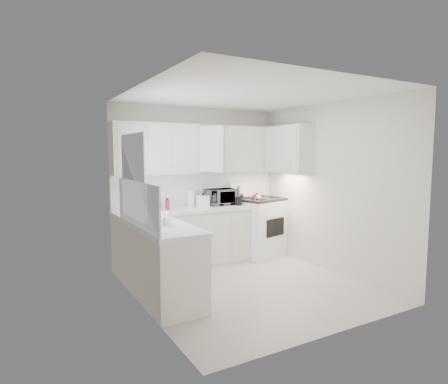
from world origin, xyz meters
TOP-DOWN VIEW (x-y plane):
  - floor at (0.00, 0.00)m, footprint 3.20×3.20m
  - ceiling at (0.00, 0.00)m, footprint 3.20×3.20m
  - wall_back at (0.00, 1.60)m, footprint 3.00×0.00m
  - wall_front at (0.00, -1.60)m, footprint 3.00×0.00m
  - wall_left at (-1.50, 0.00)m, footprint 0.00×3.20m
  - wall_right at (1.50, 0.00)m, footprint 0.00×3.20m
  - window_blinds at (-1.48, 0.35)m, footprint 0.06×0.96m
  - lower_cabinets_back at (-0.39, 1.30)m, footprint 2.22×0.60m
  - lower_cabinets_left at (-1.20, 0.20)m, footprint 0.60×1.60m
  - countertop_back at (-0.39, 1.29)m, footprint 2.24×0.64m
  - countertop_left at (-1.19, 0.20)m, footprint 0.64×1.62m
  - backsplash_back at (0.00, 1.59)m, footprint 2.98×0.02m
  - backsplash_left at (-1.49, 0.20)m, footprint 0.02×1.60m
  - upper_cabinets_back at (0.00, 1.44)m, footprint 3.00×0.33m
  - upper_cabinets_right at (1.33, 0.82)m, footprint 0.33×0.90m
  - sink at (-1.19, 0.55)m, footprint 0.42×0.38m
  - stove at (1.07, 1.28)m, footprint 1.01×0.90m
  - tea_kettle at (0.89, 1.12)m, footprint 0.27×0.24m
  - frying_pan at (1.25, 1.44)m, footprint 0.33×0.46m
  - microwave at (0.33, 1.40)m, footprint 0.50×0.29m
  - rice_cooker at (-0.06, 1.30)m, footprint 0.24×0.24m
  - paper_towel at (-0.21, 1.44)m, footprint 0.12×0.12m
  - utensil_crock at (0.56, 1.18)m, footprint 0.13×0.13m
  - dish_rack at (-1.26, 0.11)m, footprint 0.41×0.34m
  - spice_left_0 at (-0.85, 1.42)m, footprint 0.06×0.06m
  - spice_left_1 at (-0.78, 1.33)m, footprint 0.06×0.06m
  - spice_left_2 at (-0.70, 1.42)m, footprint 0.06×0.06m
  - spice_left_3 at (-0.62, 1.33)m, footprint 0.06×0.06m
  - sauce_right_0 at (0.58, 1.46)m, footprint 0.06×0.06m
  - sauce_right_1 at (0.64, 1.40)m, footprint 0.06×0.06m
  - sauce_right_2 at (0.69, 1.46)m, footprint 0.06×0.06m
  - sauce_right_3 at (0.74, 1.40)m, footprint 0.06×0.06m
  - sauce_right_4 at (0.80, 1.46)m, footprint 0.06×0.06m

SIDE VIEW (x-z plane):
  - floor at x=0.00m, z-range 0.00..0.00m
  - lower_cabinets_back at x=-0.39m, z-range 0.00..0.90m
  - lower_cabinets_left at x=-1.20m, z-range 0.00..0.90m
  - stove at x=1.07m, z-range 0.00..1.33m
  - countertop_back at x=-0.39m, z-range 0.90..0.95m
  - countertop_left at x=-1.19m, z-range 0.90..0.95m
  - frying_pan at x=1.25m, z-range 0.95..0.98m
  - spice_left_0 at x=-0.85m, z-range 0.95..1.08m
  - spice_left_1 at x=-0.78m, z-range 0.95..1.08m
  - spice_left_2 at x=-0.70m, z-range 0.95..1.08m
  - spice_left_3 at x=-0.62m, z-range 0.95..1.08m
  - sauce_right_0 at x=0.58m, z-range 0.95..1.14m
  - sauce_right_1 at x=0.64m, z-range 0.95..1.14m
  - sauce_right_2 at x=0.69m, z-range 0.95..1.14m
  - sauce_right_3 at x=0.74m, z-range 0.95..1.14m
  - sauce_right_4 at x=0.80m, z-range 0.95..1.14m
  - dish_rack at x=-1.26m, z-range 0.95..1.15m
  - tea_kettle at x=0.89m, z-range 0.94..1.17m
  - rice_cooker at x=-0.06m, z-range 0.95..1.18m
  - sink at x=-1.19m, z-range 0.92..1.22m
  - paper_towel at x=-0.21m, z-range 0.95..1.22m
  - microwave at x=0.33m, z-range 0.95..1.29m
  - utensil_crock at x=0.56m, z-range 0.95..1.30m
  - backsplash_back at x=0.00m, z-range 0.95..1.50m
  - backsplash_left at x=-1.49m, z-range 0.95..1.50m
  - wall_back at x=0.00m, z-range -0.20..2.80m
  - wall_front at x=0.00m, z-range -0.20..2.80m
  - wall_left at x=-1.50m, z-range -0.30..2.90m
  - wall_right at x=1.50m, z-range -0.30..2.90m
  - upper_cabinets_back at x=0.00m, z-range 1.10..1.90m
  - upper_cabinets_right at x=1.33m, z-range 1.10..1.90m
  - window_blinds at x=-1.48m, z-range 1.02..2.08m
  - ceiling at x=0.00m, z-range 2.60..2.60m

